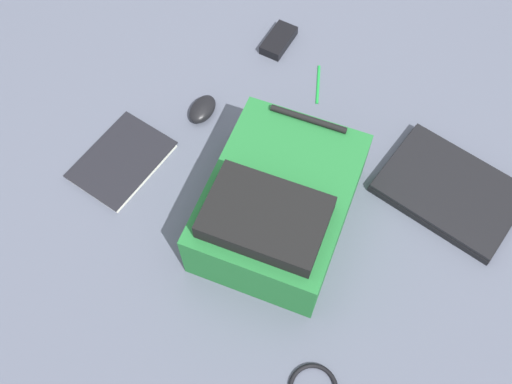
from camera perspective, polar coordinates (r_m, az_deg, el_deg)
The scene contains 7 objects.
ground_plane at distance 1.56m, azimuth 1.99°, elevation -0.52°, with size 3.46×3.46×0.00m, color #4C5160.
backpack at distance 1.44m, azimuth 2.17°, elevation -1.24°, with size 0.44×0.52×0.23m.
laptop at distance 1.64m, azimuth 18.45°, elevation 0.17°, with size 0.36×0.26×0.03m.
book_manual at distance 1.65m, azimuth -12.99°, elevation 2.99°, with size 0.20×0.27×0.02m.
computer_mouse at distance 1.70m, azimuth -5.27°, elevation 8.08°, with size 0.07×0.10×0.04m, color black.
power_brick at distance 1.87m, azimuth 2.24°, elevation 14.62°, with size 0.07×0.13×0.03m, color black.
pen_black at distance 1.78m, azimuth 6.10°, elevation 10.50°, with size 0.01×0.01×0.14m, color #198C33.
Camera 1 is at (0.40, -0.62, 1.38)m, focal length 40.84 mm.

